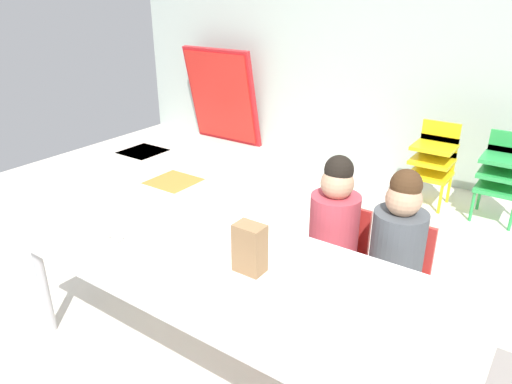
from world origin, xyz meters
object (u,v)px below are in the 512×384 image
Objects in this scene: craft_table at (221,268)px; kid_chair_green_stack at (503,171)px; donut_powdered_on_plate at (113,237)px; kid_chair_yellow_stack at (434,158)px; paper_bag_brown at (250,248)px; seated_child_middle_seat at (398,241)px; paper_plate_center_table at (147,216)px; paper_plate_near_edge at (114,241)px; folded_activity_table at (222,97)px; seated_child_near_camera at (335,223)px.

kid_chair_green_stack reaches higher than craft_table.
kid_chair_yellow_stack is at bearing 73.09° from donut_powdered_on_plate.
craft_table is 8.86× the size of paper_bag_brown.
seated_child_middle_seat reaches higher than paper_plate_center_table.
paper_plate_center_table is (-0.75, 0.11, -0.11)m from paper_bag_brown.
seated_child_middle_seat is at bearing 35.84° from paper_plate_near_edge.
craft_table is 1.79× the size of folded_activity_table.
paper_plate_near_edge is 0.02m from donut_powdered_on_plate.
folded_activity_table is at bearing 119.89° from donut_powdered_on_plate.
kid_chair_yellow_stack is at bearing 89.42° from seated_child_near_camera.
paper_bag_brown is 0.77m from paper_plate_center_table.
craft_table is 0.87m from seated_child_middle_seat.
craft_table is 10.83× the size of paper_plate_near_edge.
craft_table is at bearing 16.70° from donut_powdered_on_plate.
folded_activity_table reaches higher than kid_chair_yellow_stack.
folded_activity_table reaches higher than seated_child_middle_seat.
donut_powdered_on_plate reaches higher than craft_table.
seated_child_middle_seat is at bearing 55.88° from paper_bag_brown.
seated_child_middle_seat is at bearing -37.14° from folded_activity_table.
folded_activity_table is 4.94× the size of paper_bag_brown.
craft_table is 0.62m from paper_plate_center_table.
seated_child_near_camera is at bearing -106.64° from kid_chair_green_stack.
seated_child_middle_seat is at bearing 0.00° from seated_child_near_camera.
seated_child_near_camera reaches higher than paper_bag_brown.
donut_powdered_on_plate is at bearing -60.11° from folded_activity_table.
seated_child_middle_seat reaches higher than kid_chair_yellow_stack.
craft_table is 3.55m from folded_activity_table.
paper_plate_near_edge is (-0.78, -0.81, 0.01)m from seated_child_near_camera.
paper_plate_center_table is at bearing -148.05° from seated_child_near_camera.
paper_plate_center_table is (-0.07, 0.28, 0.00)m from paper_plate_near_edge.
paper_plate_center_table is (-0.85, -0.53, 0.01)m from seated_child_near_camera.
craft_table is 2.87× the size of kid_chair_yellow_stack.
donut_powdered_on_plate is at bearing -166.16° from paper_bag_brown.
kid_chair_green_stack reaches higher than donut_powdered_on_plate.
kid_chair_green_stack is 3.02m from folded_activity_table.
kid_chair_yellow_stack is 2.74m from donut_powdered_on_plate.
kid_chair_green_stack is 3.09× the size of paper_bag_brown.
donut_powdered_on_plate is (-1.12, -0.81, 0.03)m from seated_child_middle_seat.
kid_chair_green_stack is at bearing 63.27° from paper_plate_near_edge.
seated_child_near_camera reaches higher than paper_plate_center_table.
craft_table is 0.21m from paper_bag_brown.
paper_plate_near_edge is (-0.53, -0.16, 0.05)m from craft_table.
kid_chair_yellow_stack is at bearing 69.67° from paper_plate_center_table.
seated_child_near_camera reaches higher than donut_powdered_on_plate.
seated_child_middle_seat is at bearing -96.28° from kid_chair_green_stack.
donut_powdered_on_plate is at bearing -163.30° from craft_table.
kid_chair_yellow_stack is 2.46m from paper_bag_brown.
paper_plate_center_table is at bearing 104.10° from paper_plate_near_edge.
folded_activity_table is at bearing 142.86° from seated_child_middle_seat.
kid_chair_yellow_stack is 0.63× the size of folded_activity_table.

